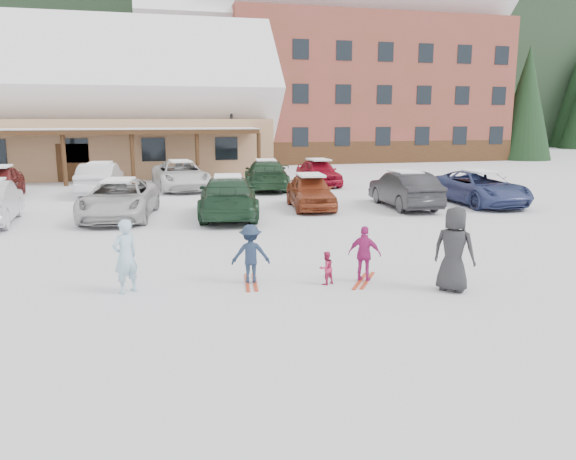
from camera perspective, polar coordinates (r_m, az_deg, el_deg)
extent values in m
plane|color=white|center=(12.82, -0.19, -5.31)|extent=(160.00, 160.00, 0.00)
cube|color=black|center=(98.16, -13.27, 20.02)|extent=(300.00, 70.00, 38.00)
cube|color=tan|center=(40.40, -23.13, 7.77)|extent=(28.00, 10.00, 3.60)
cube|color=#422814|center=(34.24, -24.79, 9.01)|extent=(25.20, 2.60, 0.25)
cube|color=white|center=(40.40, -23.55, 13.06)|extent=(29.12, 9.69, 9.69)
cube|color=brown|center=(53.46, 6.64, 13.75)|extent=(24.00, 14.00, 12.00)
cube|color=brown|center=(50.04, -10.61, 12.09)|extent=(7.00, 12.60, 9.00)
cube|color=#422814|center=(47.05, 9.56, 7.79)|extent=(24.00, 0.10, 1.80)
cylinder|color=black|center=(37.17, -5.75, 10.40)|extent=(0.16, 0.16, 6.21)
cube|color=black|center=(37.26, -5.85, 15.38)|extent=(0.50, 0.25, 0.25)
cylinder|color=black|center=(55.02, 22.70, 7.32)|extent=(0.60, 0.60, 1.32)
cone|color=black|center=(55.00, 23.16, 13.15)|extent=(4.84, 4.84, 9.90)
cylinder|color=black|center=(56.72, -5.28, 8.11)|extent=(0.60, 0.60, 1.08)
cone|color=black|center=(56.65, -5.37, 12.75)|extent=(3.96, 3.96, 8.10)
cylinder|color=black|center=(68.79, 18.37, 8.27)|extent=(0.60, 0.60, 1.38)
cone|color=black|center=(68.79, 18.68, 13.15)|extent=(5.06, 5.06, 10.35)
imported|color=#9FC8DE|center=(12.34, -16.20, -2.59)|extent=(0.70, 0.65, 1.59)
imported|color=#BA2653|center=(12.58, 3.89, -3.87)|extent=(0.45, 0.40, 0.75)
imported|color=#1B2A41|center=(12.61, -3.81, -2.45)|extent=(0.93, 0.62, 1.34)
cube|color=#BD391B|center=(12.78, -3.78, -5.31)|extent=(0.40, 1.41, 0.03)
imported|color=#AD2270|center=(12.83, 7.79, -2.44)|extent=(0.80, 0.67, 1.28)
cube|color=#BD391B|center=(12.99, 7.71, -5.12)|extent=(0.94, 1.28, 0.03)
imported|color=#262628|center=(12.47, 16.51, -1.89)|extent=(1.03, 1.06, 1.84)
imported|color=#BCBCBC|center=(21.67, -16.74, 3.02)|extent=(3.12, 5.47, 1.44)
imported|color=#1C3A25|center=(21.13, -6.09, 3.38)|extent=(2.91, 5.58, 1.55)
imported|color=brown|center=(23.10, 2.29, 3.92)|extent=(2.10, 4.25, 1.39)
imported|color=black|center=(23.82, 11.74, 4.04)|extent=(1.84, 4.63, 1.50)
imported|color=navy|center=(25.54, 18.93, 4.07)|extent=(2.44, 5.17, 1.43)
imported|color=silver|center=(28.79, -18.50, 4.96)|extent=(2.06, 4.81, 1.54)
imported|color=white|center=(29.78, -10.86, 5.49)|extent=(2.97, 5.57, 1.49)
imported|color=#203F27|center=(29.30, -2.23, 5.63)|extent=(2.90, 5.53, 1.53)
imported|color=maroon|center=(31.06, 3.12, 5.86)|extent=(1.76, 4.24, 1.44)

